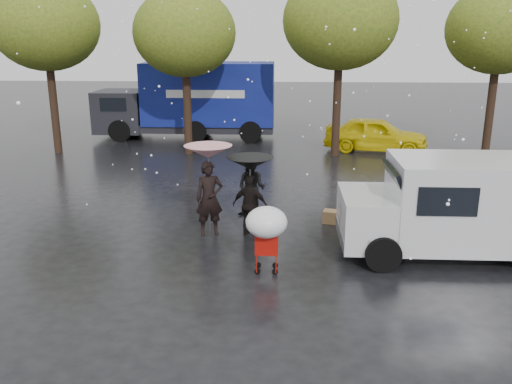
# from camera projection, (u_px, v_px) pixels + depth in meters

# --- Properties ---
(ground) EXTENTS (90.00, 90.00, 0.00)m
(ground) POSITION_uv_depth(u_px,v_px,m) (265.00, 246.00, 12.63)
(ground) COLOR black
(ground) RESTS_ON ground
(person_pink) EXTENTS (0.77, 0.61, 1.84)m
(person_pink) POSITION_uv_depth(u_px,v_px,m) (209.00, 199.00, 13.14)
(person_pink) COLOR black
(person_pink) RESTS_ON ground
(person_middle) EXTENTS (0.96, 0.86, 1.63)m
(person_middle) POSITION_uv_depth(u_px,v_px,m) (252.00, 188.00, 14.42)
(person_middle) COLOR black
(person_middle) RESTS_ON ground
(person_black) EXTENTS (0.95, 0.58, 1.51)m
(person_black) POSITION_uv_depth(u_px,v_px,m) (250.00, 205.00, 13.15)
(person_black) COLOR black
(person_black) RESTS_ON ground
(umbrella_pink) EXTENTS (1.15, 1.15, 2.23)m
(umbrella_pink) POSITION_uv_depth(u_px,v_px,m) (208.00, 152.00, 12.82)
(umbrella_pink) COLOR #4C4C4C
(umbrella_pink) RESTS_ON ground
(umbrella_black) EXTENTS (1.13, 1.13, 1.96)m
(umbrella_black) POSITION_uv_depth(u_px,v_px,m) (250.00, 163.00, 12.85)
(umbrella_black) COLOR #4C4C4C
(umbrella_black) RESTS_ON ground
(vendor_cart) EXTENTS (1.52, 0.80, 1.27)m
(vendor_cart) POSITION_uv_depth(u_px,v_px,m) (378.00, 221.00, 12.12)
(vendor_cart) COLOR slate
(vendor_cart) RESTS_ON ground
(shopping_cart) EXTENTS (0.84, 0.84, 1.46)m
(shopping_cart) POSITION_uv_depth(u_px,v_px,m) (266.00, 226.00, 10.86)
(shopping_cart) COLOR #B8120A
(shopping_cart) RESTS_ON ground
(white_van) EXTENTS (4.91, 2.18, 2.20)m
(white_van) POSITION_uv_depth(u_px,v_px,m) (461.00, 205.00, 11.83)
(white_van) COLOR silver
(white_van) RESTS_ON ground
(blue_truck) EXTENTS (8.30, 2.60, 3.50)m
(blue_truck) POSITION_uv_depth(u_px,v_px,m) (192.00, 101.00, 25.31)
(blue_truck) COLOR navy
(blue_truck) RESTS_ON ground
(box_ground_near) EXTENTS (0.63, 0.55, 0.48)m
(box_ground_near) POSITION_uv_depth(u_px,v_px,m) (382.00, 228.00, 13.14)
(box_ground_near) COLOR brown
(box_ground_near) RESTS_ON ground
(box_ground_far) EXTENTS (0.50, 0.43, 0.33)m
(box_ground_far) POSITION_uv_depth(u_px,v_px,m) (332.00, 217.00, 14.16)
(box_ground_far) COLOR brown
(box_ground_far) RESTS_ON ground
(yellow_taxi) EXTENTS (4.50, 2.57, 1.44)m
(yellow_taxi) POSITION_uv_depth(u_px,v_px,m) (376.00, 134.00, 22.63)
(yellow_taxi) COLOR yellow
(yellow_taxi) RESTS_ON ground
(tree_row) EXTENTS (21.60, 4.40, 7.12)m
(tree_row) POSITION_uv_depth(u_px,v_px,m) (263.00, 27.00, 20.82)
(tree_row) COLOR black
(tree_row) RESTS_ON ground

